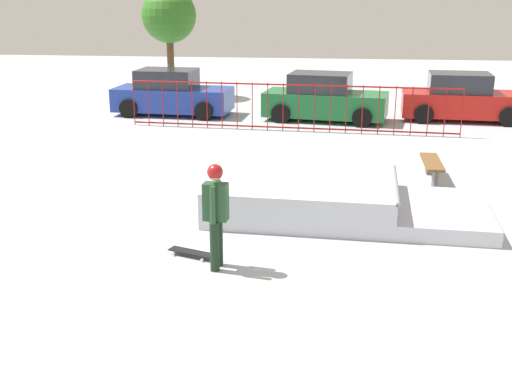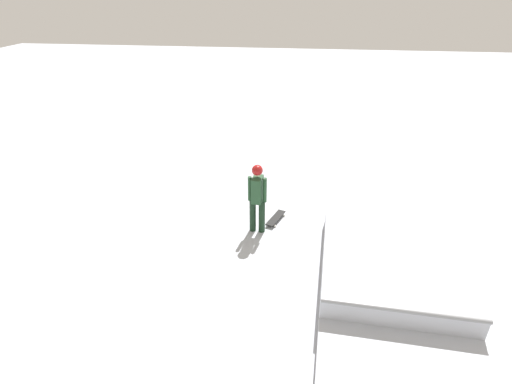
{
  "view_description": "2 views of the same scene",
  "coord_description": "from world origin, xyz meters",
  "px_view_note": "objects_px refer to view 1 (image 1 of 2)",
  "views": [
    {
      "loc": [
        1.24,
        -12.8,
        4.29
      ],
      "look_at": [
        -0.01,
        -2.05,
        0.9
      ],
      "focal_mm": 45.55,
      "sensor_mm": 36.0,
      "label": 1
    },
    {
      "loc": [
        7.51,
        -2.32,
        5.33
      ],
      "look_at": [
        -0.59,
        -3.37,
        1.0
      ],
      "focal_mm": 28.01,
      "sensor_mm": 36.0,
      "label": 2
    }
  ],
  "objects_px": {
    "skate_ramp": "(327,199)",
    "parked_car_green": "(324,99)",
    "skater": "(216,209)",
    "skateboard": "(191,252)",
    "park_bench": "(432,166)",
    "distant_tree": "(169,16)",
    "parked_car_blue": "(172,94)",
    "parked_car_red": "(463,99)"
  },
  "relations": [
    {
      "from": "skate_ramp",
      "to": "parked_car_green",
      "type": "relative_size",
      "value": 1.28
    },
    {
      "from": "skater",
      "to": "skateboard",
      "type": "xyz_separation_m",
      "value": [
        -0.51,
        0.4,
        -0.93
      ]
    },
    {
      "from": "skater",
      "to": "park_bench",
      "type": "bearing_deg",
      "value": -121.75
    },
    {
      "from": "park_bench",
      "to": "distant_tree",
      "type": "bearing_deg",
      "value": 127.98
    },
    {
      "from": "skate_ramp",
      "to": "distant_tree",
      "type": "height_order",
      "value": "distant_tree"
    },
    {
      "from": "park_bench",
      "to": "parked_car_blue",
      "type": "height_order",
      "value": "parked_car_blue"
    },
    {
      "from": "skater",
      "to": "skateboard",
      "type": "bearing_deg",
      "value": -33.2
    },
    {
      "from": "skate_ramp",
      "to": "park_bench",
      "type": "bearing_deg",
      "value": 51.39
    },
    {
      "from": "park_bench",
      "to": "parked_car_red",
      "type": "relative_size",
      "value": 0.4
    },
    {
      "from": "skater",
      "to": "parked_car_green",
      "type": "xyz_separation_m",
      "value": [
        1.51,
        12.58,
        -0.28
      ]
    },
    {
      "from": "skate_ramp",
      "to": "parked_car_red",
      "type": "relative_size",
      "value": 1.32
    },
    {
      "from": "skater",
      "to": "parked_car_green",
      "type": "distance_m",
      "value": 12.67
    },
    {
      "from": "parked_car_blue",
      "to": "parked_car_green",
      "type": "bearing_deg",
      "value": -0.78
    },
    {
      "from": "parked_car_blue",
      "to": "parked_car_red",
      "type": "relative_size",
      "value": 1.0
    },
    {
      "from": "park_bench",
      "to": "parked_car_red",
      "type": "distance_m",
      "value": 7.93
    },
    {
      "from": "park_bench",
      "to": "parked_car_green",
      "type": "bearing_deg",
      "value": 110.24
    },
    {
      "from": "parked_car_blue",
      "to": "skater",
      "type": "bearing_deg",
      "value": -69.48
    },
    {
      "from": "skateboard",
      "to": "distant_tree",
      "type": "bearing_deg",
      "value": -55.82
    },
    {
      "from": "parked_car_blue",
      "to": "distant_tree",
      "type": "height_order",
      "value": "distant_tree"
    },
    {
      "from": "parked_car_green",
      "to": "distant_tree",
      "type": "relative_size",
      "value": 0.99
    },
    {
      "from": "parked_car_blue",
      "to": "distant_tree",
      "type": "relative_size",
      "value": 0.96
    },
    {
      "from": "skater",
      "to": "parked_car_blue",
      "type": "height_order",
      "value": "skater"
    },
    {
      "from": "skate_ramp",
      "to": "skater",
      "type": "height_order",
      "value": "skater"
    },
    {
      "from": "skater",
      "to": "parked_car_red",
      "type": "xyz_separation_m",
      "value": [
        6.17,
        13.14,
        -0.28
      ]
    },
    {
      "from": "skater",
      "to": "parked_car_blue",
      "type": "bearing_deg",
      "value": -68.21
    },
    {
      "from": "parked_car_red",
      "to": "distant_tree",
      "type": "relative_size",
      "value": 0.96
    },
    {
      "from": "parked_car_blue",
      "to": "skate_ramp",
      "type": "bearing_deg",
      "value": -57.37
    },
    {
      "from": "skateboard",
      "to": "park_bench",
      "type": "distance_m",
      "value": 6.88
    },
    {
      "from": "skater",
      "to": "skateboard",
      "type": "height_order",
      "value": "skater"
    },
    {
      "from": "park_bench",
      "to": "parked_car_blue",
      "type": "xyz_separation_m",
      "value": [
        -8.01,
        7.53,
        0.37
      ]
    },
    {
      "from": "parked_car_red",
      "to": "parked_car_green",
      "type": "bearing_deg",
      "value": -169.49
    },
    {
      "from": "parked_car_blue",
      "to": "parked_car_green",
      "type": "relative_size",
      "value": 0.98
    },
    {
      "from": "skateboard",
      "to": "parked_car_red",
      "type": "relative_size",
      "value": 0.2
    },
    {
      "from": "skate_ramp",
      "to": "parked_car_blue",
      "type": "height_order",
      "value": "parked_car_blue"
    },
    {
      "from": "skater",
      "to": "skate_ramp",
      "type": "bearing_deg",
      "value": -116.32
    },
    {
      "from": "skate_ramp",
      "to": "skater",
      "type": "xyz_separation_m",
      "value": [
        -1.71,
        -2.8,
        0.69
      ]
    },
    {
      "from": "skateboard",
      "to": "parked_car_green",
      "type": "xyz_separation_m",
      "value": [
        2.02,
        12.18,
        0.65
      ]
    },
    {
      "from": "distant_tree",
      "to": "skateboard",
      "type": "bearing_deg",
      "value": -75.27
    },
    {
      "from": "park_bench",
      "to": "skateboard",
      "type": "bearing_deg",
      "value": -132.32
    },
    {
      "from": "skateboard",
      "to": "parked_car_red",
      "type": "height_order",
      "value": "parked_car_red"
    },
    {
      "from": "skate_ramp",
      "to": "parked_car_blue",
      "type": "relative_size",
      "value": 1.32
    },
    {
      "from": "skate_ramp",
      "to": "park_bench",
      "type": "distance_m",
      "value": 3.61
    }
  ]
}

